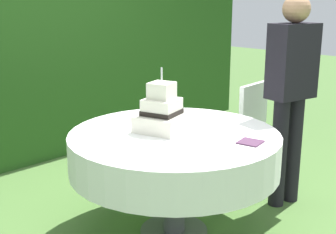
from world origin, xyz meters
The scene contains 10 objects.
ground_plane centered at (0.00, 0.00, 0.00)m, with size 20.00×20.00×0.00m, color #476B33.
foliage_hedge centered at (0.00, 2.08, 1.10)m, with size 6.16×0.41×2.20m, color #234C19.
cake_table centered at (0.00, 0.00, 0.60)m, with size 1.39×1.39×0.72m.
wedding_cake centered at (-0.02, 0.10, 0.84)m, with size 0.37×0.37×0.42m.
serving_plate_near centered at (-0.22, 0.32, 0.73)m, with size 0.10×0.10×0.01m, color white.
serving_plate_far centered at (0.27, 0.30, 0.73)m, with size 0.11×0.11×0.01m, color white.
serving_plate_left centered at (0.52, 0.04, 0.73)m, with size 0.12×0.12×0.01m, color white.
napkin_stack centered at (0.18, -0.48, 0.73)m, with size 0.14×0.14×0.01m, color #4C2D47.
garden_chair centered at (1.06, 0.21, 0.54)m, with size 0.43×0.43×0.89m.
standing_person centered at (0.95, -0.29, 0.93)m, with size 0.39×0.27×1.60m.
Camera 1 is at (-2.03, -1.96, 1.58)m, focal length 48.16 mm.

